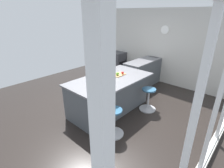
{
  "coord_description": "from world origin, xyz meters",
  "views": [
    {
      "loc": [
        2.94,
        2.81,
        2.46
      ],
      "look_at": [
        -0.02,
        0.12,
        0.78
      ],
      "focal_mm": 27.38,
      "sensor_mm": 36.0,
      "label": 1
    }
  ],
  "objects_px": {
    "kitchen_island": "(109,94)",
    "apple_green": "(117,74)",
    "stool_middle": "(114,123)",
    "apple_yellow": "(114,73)",
    "apple_red": "(123,73)",
    "water_bottle": "(89,78)",
    "oven_range": "(117,63)",
    "stool_by_window": "(148,100)",
    "cutting_board": "(119,75)"
  },
  "relations": [
    {
      "from": "kitchen_island",
      "to": "apple_green",
      "type": "xyz_separation_m",
      "value": [
        -0.26,
        0.06,
        0.52
      ]
    },
    {
      "from": "stool_middle",
      "to": "apple_yellow",
      "type": "xyz_separation_m",
      "value": [
        -0.91,
        -0.81,
        0.69
      ]
    },
    {
      "from": "apple_red",
      "to": "water_bottle",
      "type": "relative_size",
      "value": 0.23
    },
    {
      "from": "oven_range",
      "to": "apple_yellow",
      "type": "height_order",
      "value": "apple_yellow"
    },
    {
      "from": "apple_red",
      "to": "oven_range",
      "type": "bearing_deg",
      "value": -136.67
    },
    {
      "from": "oven_range",
      "to": "apple_green",
      "type": "distance_m",
      "value": 3.02
    },
    {
      "from": "stool_middle",
      "to": "apple_red",
      "type": "height_order",
      "value": "apple_red"
    },
    {
      "from": "oven_range",
      "to": "stool_middle",
      "type": "height_order",
      "value": "oven_range"
    },
    {
      "from": "stool_middle",
      "to": "water_bottle",
      "type": "relative_size",
      "value": 1.98
    },
    {
      "from": "oven_range",
      "to": "kitchen_island",
      "type": "relative_size",
      "value": 0.41
    },
    {
      "from": "kitchen_island",
      "to": "apple_red",
      "type": "distance_m",
      "value": 0.67
    },
    {
      "from": "apple_red",
      "to": "water_bottle",
      "type": "height_order",
      "value": "water_bottle"
    },
    {
      "from": "stool_by_window",
      "to": "apple_green",
      "type": "xyz_separation_m",
      "value": [
        0.44,
        -0.72,
        0.69
      ]
    },
    {
      "from": "apple_green",
      "to": "stool_middle",
      "type": "bearing_deg",
      "value": 37.1
    },
    {
      "from": "kitchen_island",
      "to": "apple_green",
      "type": "height_order",
      "value": "apple_green"
    },
    {
      "from": "stool_by_window",
      "to": "water_bottle",
      "type": "height_order",
      "value": "water_bottle"
    },
    {
      "from": "kitchen_island",
      "to": "stool_middle",
      "type": "distance_m",
      "value": 1.06
    },
    {
      "from": "apple_green",
      "to": "water_bottle",
      "type": "bearing_deg",
      "value": -15.12
    },
    {
      "from": "kitchen_island",
      "to": "apple_red",
      "type": "xyz_separation_m",
      "value": [
        -0.42,
        0.09,
        0.51
      ]
    },
    {
      "from": "kitchen_island",
      "to": "stool_by_window",
      "type": "height_order",
      "value": "kitchen_island"
    },
    {
      "from": "stool_middle",
      "to": "cutting_board",
      "type": "height_order",
      "value": "cutting_board"
    },
    {
      "from": "apple_red",
      "to": "apple_green",
      "type": "height_order",
      "value": "apple_green"
    },
    {
      "from": "oven_range",
      "to": "apple_green",
      "type": "relative_size",
      "value": 10.2
    },
    {
      "from": "cutting_board",
      "to": "apple_yellow",
      "type": "distance_m",
      "value": 0.15
    },
    {
      "from": "kitchen_island",
      "to": "cutting_board",
      "type": "height_order",
      "value": "cutting_board"
    },
    {
      "from": "kitchen_island",
      "to": "stool_by_window",
      "type": "relative_size",
      "value": 3.57
    },
    {
      "from": "stool_by_window",
      "to": "apple_yellow",
      "type": "bearing_deg",
      "value": -59.24
    },
    {
      "from": "stool_middle",
      "to": "oven_range",
      "type": "bearing_deg",
      "value": -140.41
    },
    {
      "from": "kitchen_island",
      "to": "stool_middle",
      "type": "height_order",
      "value": "kitchen_island"
    },
    {
      "from": "stool_by_window",
      "to": "apple_red",
      "type": "xyz_separation_m",
      "value": [
        0.27,
        -0.68,
        0.68
      ]
    },
    {
      "from": "cutting_board",
      "to": "apple_yellow",
      "type": "bearing_deg",
      "value": -28.8
    },
    {
      "from": "apple_yellow",
      "to": "cutting_board",
      "type": "bearing_deg",
      "value": 151.2
    },
    {
      "from": "cutting_board",
      "to": "apple_red",
      "type": "distance_m",
      "value": 0.12
    },
    {
      "from": "oven_range",
      "to": "cutting_board",
      "type": "bearing_deg",
      "value": 41.21
    },
    {
      "from": "apple_yellow",
      "to": "stool_by_window",
      "type": "bearing_deg",
      "value": 120.76
    },
    {
      "from": "stool_by_window",
      "to": "apple_red",
      "type": "distance_m",
      "value": 1.0
    },
    {
      "from": "stool_middle",
      "to": "apple_green",
      "type": "bearing_deg",
      "value": -142.9
    },
    {
      "from": "stool_middle",
      "to": "water_bottle",
      "type": "distance_m",
      "value": 1.21
    },
    {
      "from": "apple_yellow",
      "to": "apple_green",
      "type": "bearing_deg",
      "value": 115.97
    },
    {
      "from": "cutting_board",
      "to": "apple_red",
      "type": "relative_size",
      "value": 5.06
    },
    {
      "from": "stool_by_window",
      "to": "apple_yellow",
      "type": "xyz_separation_m",
      "value": [
        0.48,
        -0.81,
        0.69
      ]
    },
    {
      "from": "stool_by_window",
      "to": "water_bottle",
      "type": "bearing_deg",
      "value": -37.13
    },
    {
      "from": "stool_middle",
      "to": "apple_red",
      "type": "relative_size",
      "value": 8.67
    },
    {
      "from": "cutting_board",
      "to": "stool_by_window",
      "type": "bearing_deg",
      "value": 115.8
    },
    {
      "from": "oven_range",
      "to": "stool_middle",
      "type": "distance_m",
      "value": 4.17
    },
    {
      "from": "kitchen_island",
      "to": "oven_range",
      "type": "bearing_deg",
      "value": -143.24
    },
    {
      "from": "stool_by_window",
      "to": "cutting_board",
      "type": "height_order",
      "value": "cutting_board"
    },
    {
      "from": "water_bottle",
      "to": "cutting_board",
      "type": "bearing_deg",
      "value": 167.77
    },
    {
      "from": "oven_range",
      "to": "water_bottle",
      "type": "height_order",
      "value": "water_bottle"
    },
    {
      "from": "oven_range",
      "to": "kitchen_island",
      "type": "bearing_deg",
      "value": 36.76
    }
  ]
}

